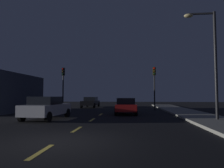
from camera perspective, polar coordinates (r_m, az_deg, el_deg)
ground_plane at (r=14.10m, az=-5.16°, el=-9.79°), size 80.00×80.00×0.00m
sidewalk_curb_right at (r=14.72m, az=25.31°, el=-8.92°), size 3.00×40.00×0.15m
lane_stripe_nearest at (r=6.33m, az=-19.45°, el=-17.61°), size 0.16×1.60×0.01m
lane_stripe_second at (r=9.84m, az=-9.93°, el=-12.54°), size 0.16×1.60×0.01m
lane_stripe_third at (r=13.51m, az=-5.63°, el=-10.05°), size 0.16×1.60×0.01m
lane_stripe_fourth at (r=17.24m, az=-3.20°, el=-8.61°), size 0.16×1.60×0.01m
traffic_signal_left at (r=23.75m, az=-13.69°, el=1.07°), size 0.32×0.38×4.81m
traffic_signal_right at (r=22.60m, az=11.92°, el=1.17°), size 0.32×0.38×4.75m
car_stopped_ahead at (r=17.51m, az=3.93°, el=-6.19°), size 1.91×3.87×1.40m
car_adjacent_lane at (r=14.33m, az=-18.08°, el=-6.41°), size 2.21×4.17×1.53m
car_oncoming_far at (r=27.98m, az=-6.08°, el=-5.09°), size 1.97×4.36×1.42m
street_lamp_right at (r=14.06m, az=26.09°, el=7.57°), size 1.94×0.36×6.87m
storefront_left at (r=22.99m, az=-29.13°, el=-2.23°), size 4.92×8.93×3.73m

